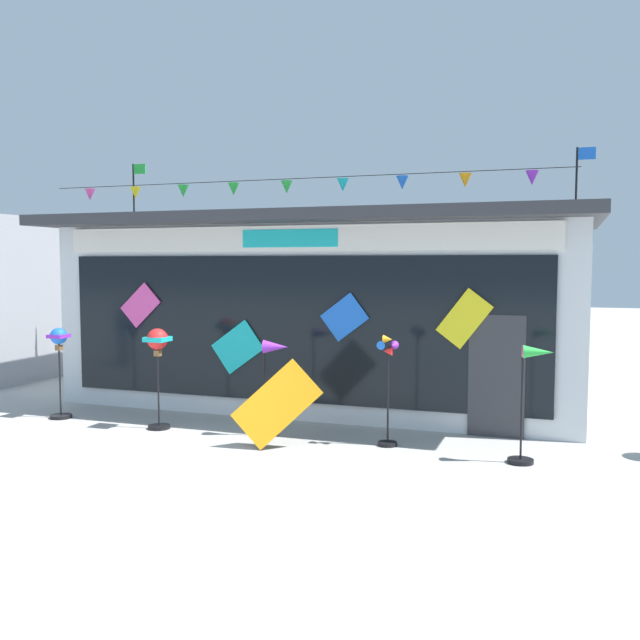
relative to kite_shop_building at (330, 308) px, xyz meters
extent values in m
plane|color=#ADAAA5|center=(-0.50, -5.97, -1.89)|extent=(80.00, 80.00, 0.00)
cube|color=silver|center=(0.00, 0.05, -0.12)|extent=(9.98, 4.49, 3.54)
cube|color=#333338|center=(0.00, -0.38, 1.75)|extent=(10.38, 5.35, 0.20)
cube|color=white|center=(0.00, -2.23, 1.37)|extent=(9.19, 0.08, 0.45)
cube|color=#19B7BC|center=(0.00, -2.26, 1.37)|extent=(1.80, 0.04, 0.32)
cube|color=black|center=(0.00, -2.22, -0.24)|extent=(8.99, 0.06, 2.61)
cube|color=#333338|center=(3.59, -2.23, -0.89)|extent=(0.90, 0.07, 2.00)
cube|color=#EA4CA3|center=(-3.07, -2.28, 0.13)|extent=(0.89, 0.03, 0.88)
cube|color=#19B7BC|center=(-1.03, -2.28, -0.60)|extent=(1.07, 0.03, 1.02)
cube|color=blue|center=(1.02, -2.28, 0.01)|extent=(0.89, 0.03, 0.86)
cube|color=yellow|center=(3.07, -2.28, 0.03)|extent=(0.93, 0.03, 1.01)
cylinder|color=black|center=(0.00, -2.38, 2.39)|extent=(9.59, 0.01, 0.01)
cone|color=#EA4CA3|center=(-4.09, -2.38, 2.25)|extent=(0.20, 0.20, 0.22)
cone|color=yellow|center=(-3.06, -2.38, 2.25)|extent=(0.20, 0.20, 0.22)
cone|color=green|center=(-2.04, -2.38, 2.25)|extent=(0.20, 0.20, 0.22)
cone|color=green|center=(-1.02, -2.38, 2.25)|extent=(0.20, 0.20, 0.22)
cone|color=green|center=(0.00, -2.38, 2.25)|extent=(0.20, 0.20, 0.22)
cone|color=#19B7BC|center=(1.02, -2.38, 2.25)|extent=(0.20, 0.20, 0.22)
cone|color=blue|center=(2.04, -2.38, 2.25)|extent=(0.20, 0.20, 0.22)
cone|color=orange|center=(3.06, -2.38, 2.25)|extent=(0.20, 0.20, 0.22)
cone|color=purple|center=(4.08, -2.38, 2.25)|extent=(0.20, 0.20, 0.22)
cylinder|color=black|center=(-4.74, 0.05, 2.51)|extent=(0.04, 0.04, 1.33)
cube|color=green|center=(-4.58, 0.05, 3.06)|extent=(0.32, 0.02, 0.22)
cylinder|color=black|center=(4.74, 0.05, 2.45)|extent=(0.04, 0.04, 1.20)
cube|color=blue|center=(4.90, 0.05, 2.93)|extent=(0.32, 0.02, 0.22)
cylinder|color=black|center=(-4.06, -3.43, -1.86)|extent=(0.39, 0.39, 0.06)
cylinder|color=black|center=(-4.06, -3.43, -1.22)|extent=(0.03, 0.03, 1.36)
sphere|color=blue|center=(-4.06, -3.43, -0.38)|extent=(0.30, 0.30, 0.30)
cube|color=purple|center=(-4.06, -3.43, -0.38)|extent=(0.31, 0.31, 0.07)
cube|color=brown|center=(-4.06, -3.43, -0.60)|extent=(0.10, 0.10, 0.10)
cylinder|color=black|center=(-1.91, -3.55, -1.86)|extent=(0.38, 0.38, 0.06)
cylinder|color=black|center=(-1.91, -3.55, -1.21)|extent=(0.03, 0.03, 1.36)
sphere|color=red|center=(-1.91, -3.55, -0.35)|extent=(0.36, 0.36, 0.36)
cube|color=#19B7BC|center=(-1.91, -3.55, -0.35)|extent=(0.37, 0.37, 0.08)
cube|color=brown|center=(-1.91, -3.55, -0.59)|extent=(0.10, 0.10, 0.10)
cylinder|color=black|center=(0.01, -3.42, -1.86)|extent=(0.38, 0.38, 0.06)
cylinder|color=black|center=(0.01, -3.42, -1.15)|extent=(0.03, 0.03, 1.48)
cone|color=purple|center=(0.21, -3.42, -0.41)|extent=(0.43, 0.28, 0.22)
cylinder|color=green|center=(0.01, -3.42, -0.41)|extent=(0.03, 0.16, 0.16)
cylinder|color=black|center=(2.06, -3.35, -1.86)|extent=(0.30, 0.30, 0.06)
cylinder|color=black|center=(2.06, -3.35, -1.11)|extent=(0.03, 0.03, 1.58)
cylinder|color=black|center=(2.06, -3.39, -0.32)|extent=(0.06, 0.04, 0.06)
cone|color=purple|center=(2.16, -3.39, -0.32)|extent=(0.13, 0.14, 0.13)
cone|color=orange|center=(2.06, -3.39, -0.23)|extent=(0.14, 0.13, 0.13)
cone|color=blue|center=(1.97, -3.39, -0.32)|extent=(0.13, 0.14, 0.13)
cone|color=red|center=(2.06, -3.39, -0.41)|extent=(0.14, 0.13, 0.13)
cylinder|color=black|center=(4.08, -3.66, -1.86)|extent=(0.37, 0.37, 0.06)
cylinder|color=black|center=(4.08, -3.66, -1.10)|extent=(0.03, 0.03, 1.60)
cone|color=green|center=(4.28, -3.66, -0.30)|extent=(0.43, 0.23, 0.19)
cylinder|color=#EA4CA3|center=(4.08, -3.66, -0.30)|extent=(0.03, 0.16, 0.16)
cube|color=orange|center=(0.50, -4.06, -1.21)|extent=(1.37, 0.45, 1.37)
cube|color=#99999E|center=(-10.53, 2.04, 0.07)|extent=(6.47, 7.47, 3.92)
camera|label=1|loc=(4.66, -13.91, 0.95)|focal=39.79mm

